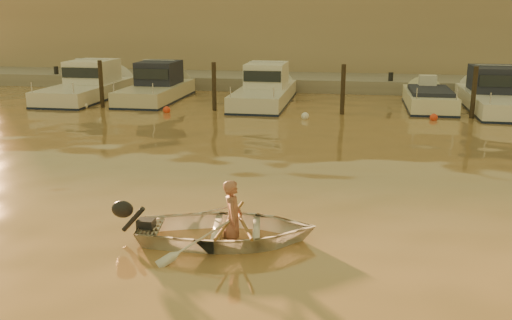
% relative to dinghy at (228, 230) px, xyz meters
% --- Properties ---
extents(ground_plane, '(160.00, 160.00, 0.00)m').
position_rel_dinghy_xyz_m(ground_plane, '(1.88, -0.25, -0.22)').
color(ground_plane, olive).
rests_on(ground_plane, ground).
extents(dinghy, '(3.56, 2.79, 0.67)m').
position_rel_dinghy_xyz_m(dinghy, '(0.00, 0.00, 0.00)').
color(dinghy, silver).
rests_on(dinghy, ground_plane).
extents(person, '(0.43, 0.58, 1.46)m').
position_rel_dinghy_xyz_m(person, '(0.10, 0.02, 0.21)').
color(person, '#9C624E').
rests_on(person, dinghy).
extents(outboard_motor, '(0.95, 0.54, 0.70)m').
position_rel_dinghy_xyz_m(outboard_motor, '(-1.48, -0.24, 0.06)').
color(outboard_motor, black).
rests_on(outboard_motor, dinghy).
extents(oar_port, '(0.81, 1.98, 0.13)m').
position_rel_dinghy_xyz_m(oar_port, '(0.25, 0.04, 0.20)').
color(oar_port, brown).
rests_on(oar_port, dinghy).
extents(oar_starboard, '(0.09, 2.10, 0.13)m').
position_rel_dinghy_xyz_m(oar_starboard, '(0.05, 0.01, 0.20)').
color(oar_starboard, brown).
rests_on(oar_starboard, dinghy).
extents(moored_boat_0, '(2.35, 7.44, 1.75)m').
position_rel_dinghy_xyz_m(moored_boat_0, '(-10.36, 15.75, 0.41)').
color(moored_boat_0, silver).
rests_on(moored_boat_0, ground_plane).
extents(moored_boat_1, '(2.16, 6.45, 1.75)m').
position_rel_dinghy_xyz_m(moored_boat_1, '(-6.97, 15.75, 0.41)').
color(moored_boat_1, beige).
rests_on(moored_boat_1, ground_plane).
extents(moored_boat_2, '(2.17, 7.31, 1.75)m').
position_rel_dinghy_xyz_m(moored_boat_2, '(-1.85, 15.75, 0.41)').
color(moored_boat_2, silver).
rests_on(moored_boat_2, ground_plane).
extents(moored_boat_3, '(1.87, 5.47, 0.95)m').
position_rel_dinghy_xyz_m(moored_boat_3, '(5.30, 15.75, 0.01)').
color(moored_boat_3, beige).
rests_on(moored_boat_3, ground_plane).
extents(moored_boat_4, '(2.40, 7.34, 1.75)m').
position_rel_dinghy_xyz_m(moored_boat_4, '(8.06, 15.75, 0.41)').
color(moored_boat_4, white).
rests_on(moored_boat_4, ground_plane).
extents(piling_0, '(0.18, 0.18, 2.20)m').
position_rel_dinghy_xyz_m(piling_0, '(-8.62, 13.55, 0.68)').
color(piling_0, '#2D2319').
rests_on(piling_0, ground_plane).
extents(piling_1, '(0.18, 0.18, 2.20)m').
position_rel_dinghy_xyz_m(piling_1, '(-3.62, 13.55, 0.68)').
color(piling_1, '#2D2319').
rests_on(piling_1, ground_plane).
extents(piling_2, '(0.18, 0.18, 2.20)m').
position_rel_dinghy_xyz_m(piling_2, '(1.68, 13.55, 0.68)').
color(piling_2, '#2D2319').
rests_on(piling_2, ground_plane).
extents(piling_3, '(0.18, 0.18, 2.20)m').
position_rel_dinghy_xyz_m(piling_3, '(6.68, 13.55, 0.68)').
color(piling_3, '#2D2319').
rests_on(piling_3, ground_plane).
extents(fender_a, '(0.30, 0.30, 0.30)m').
position_rel_dinghy_xyz_m(fender_a, '(-9.27, 13.15, -0.12)').
color(fender_a, white).
rests_on(fender_a, ground_plane).
extents(fender_b, '(0.30, 0.30, 0.30)m').
position_rel_dinghy_xyz_m(fender_b, '(-5.44, 12.74, -0.12)').
color(fender_b, '#EA3E1B').
rests_on(fender_b, ground_plane).
extents(fender_c, '(0.30, 0.30, 0.30)m').
position_rel_dinghy_xyz_m(fender_c, '(0.30, 12.30, -0.12)').
color(fender_c, white).
rests_on(fender_c, ground_plane).
extents(fender_d, '(0.30, 0.30, 0.30)m').
position_rel_dinghy_xyz_m(fender_d, '(5.17, 12.86, -0.12)').
color(fender_d, red).
rests_on(fender_d, ground_plane).
extents(quay, '(52.00, 4.00, 1.00)m').
position_rel_dinghy_xyz_m(quay, '(1.88, 21.25, -0.07)').
color(quay, gray).
rests_on(quay, ground_plane).
extents(waterfront_building, '(46.00, 7.00, 4.80)m').
position_rel_dinghy_xyz_m(waterfront_building, '(1.88, 26.75, 2.18)').
color(waterfront_building, '#9E8466').
rests_on(waterfront_building, quay).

